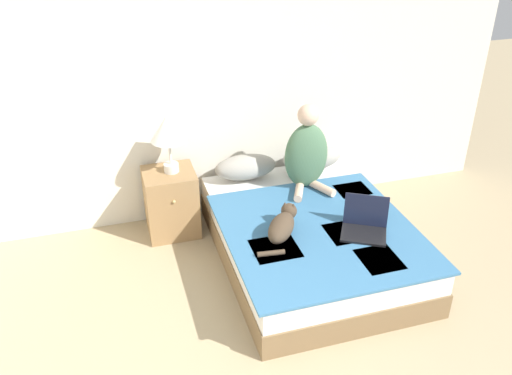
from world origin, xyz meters
TOP-DOWN VIEW (x-y plane):
  - wall_back at (0.00, 3.34)m, footprint 5.78×0.05m
  - bed at (0.65, 2.30)m, footprint 1.47×1.94m
  - pillow_near at (0.33, 3.11)m, footprint 0.57×0.28m
  - pillow_far at (0.98, 3.11)m, footprint 0.57×0.28m
  - person_sitting at (0.80, 2.81)m, footprint 0.39×0.38m
  - cat_tabby at (0.35, 2.14)m, footprint 0.43×0.46m
  - laptop_open at (0.97, 2.00)m, footprint 0.45×0.43m
  - nightstand at (-0.37, 3.06)m, footprint 0.45×0.44m
  - table_lamp at (-0.34, 3.07)m, footprint 0.30×0.30m

SIDE VIEW (x-z plane):
  - bed at x=0.65m, z-range 0.00..0.41m
  - nightstand at x=-0.37m, z-range 0.00..0.60m
  - laptop_open at x=0.97m, z-range 0.34..0.60m
  - cat_tabby at x=0.35m, z-range 0.41..0.60m
  - pillow_near at x=0.33m, z-range 0.41..0.64m
  - pillow_far at x=0.98m, z-range 0.41..0.64m
  - person_sitting at x=0.80m, z-range 0.35..1.12m
  - table_lamp at x=-0.34m, z-range 0.73..1.25m
  - wall_back at x=0.00m, z-range 0.00..2.55m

